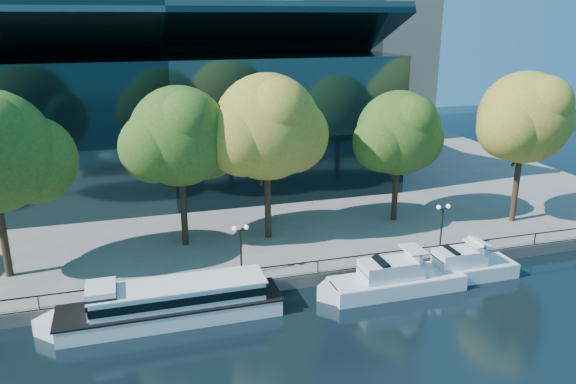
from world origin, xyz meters
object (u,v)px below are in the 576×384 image
object	(u,v)px
tree_3	(269,129)
tree_5	(527,120)
cruiser_near	(391,279)
lamp_2	(443,216)
tree_4	(400,135)
tour_boat	(166,302)
tree_2	(182,138)
cruiser_far	(459,267)
lamp_1	(241,239)

from	to	relation	value
tree_3	tree_5	xyz separation A→B (m)	(23.78, -2.58, 0.07)
cruiser_near	lamp_2	distance (m)	8.26
lamp_2	tree_5	bearing A→B (deg)	21.74
cruiser_near	tree_3	distance (m)	16.04
tree_4	tree_5	world-z (taller)	tree_5
tour_boat	cruiser_near	bearing A→B (deg)	-2.38
tree_2	lamp_2	world-z (taller)	tree_2
tree_5	cruiser_near	bearing A→B (deg)	-154.24
tour_boat	lamp_2	size ratio (longest dim) A/B	4.09
cruiser_near	tree_5	xyz separation A→B (m)	(17.26, 8.33, 9.85)
tree_4	lamp_2	distance (m)	9.51
tree_4	tree_5	bearing A→B (deg)	-17.98
cruiser_far	lamp_1	size ratio (longest dim) A/B	2.40
cruiser_near	lamp_1	size ratio (longest dim) A/B	2.85
cruiser_far	tree_4	world-z (taller)	tree_4
tree_3	tree_4	xyz separation A→B (m)	(12.87, 0.96, -1.42)
cruiser_far	cruiser_near	bearing A→B (deg)	-175.22
cruiser_far	lamp_2	distance (m)	4.65
tree_3	lamp_2	size ratio (longest dim) A/B	3.61
cruiser_near	tour_boat	bearing A→B (deg)	177.62
tree_2	tree_5	size ratio (longest dim) A/B	0.96
cruiser_near	cruiser_far	distance (m)	6.16
cruiser_far	lamp_2	world-z (taller)	lamp_2
tree_3	tree_4	bearing A→B (deg)	4.28
tree_3	tree_5	size ratio (longest dim) A/B	1.02
tree_5	cruiser_far	bearing A→B (deg)	-144.90
tree_5	lamp_2	world-z (taller)	tree_5
cruiser_near	tree_4	xyz separation A→B (m)	(6.35, 11.87, 8.36)
cruiser_near	tree_4	world-z (taller)	tree_4
cruiser_far	lamp_2	size ratio (longest dim) A/B	2.40
tree_2	tree_4	size ratio (longest dim) A/B	1.09
tour_boat	tree_3	bearing A→B (deg)	45.34
tree_3	lamp_2	distance (m)	16.27
tree_3	lamp_1	size ratio (longest dim) A/B	3.61
lamp_1	lamp_2	bearing A→B (deg)	0.00
tree_2	lamp_1	size ratio (longest dim) A/B	3.40
tour_boat	tree_3	size ratio (longest dim) A/B	1.13
tree_3	lamp_2	xyz separation A→B (m)	(13.08, -6.85, -6.83)
cruiser_near	tree_3	size ratio (longest dim) A/B	0.79
tree_2	tree_3	bearing A→B (deg)	-3.01
tree_2	tree_3	distance (m)	7.36
cruiser_near	lamp_2	bearing A→B (deg)	31.78
tree_2	lamp_1	world-z (taller)	tree_2
tree_4	tour_boat	bearing A→B (deg)	-154.04
tree_2	tree_4	world-z (taller)	tree_2
tree_2	cruiser_far	bearing A→B (deg)	-28.34
lamp_1	lamp_2	distance (m)	17.19
tree_2	tree_5	bearing A→B (deg)	-5.44
cruiser_far	tree_3	xyz separation A→B (m)	(-12.66, 10.40, 9.81)
cruiser_far	lamp_1	xyz separation A→B (m)	(-16.77, 3.55, 2.98)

